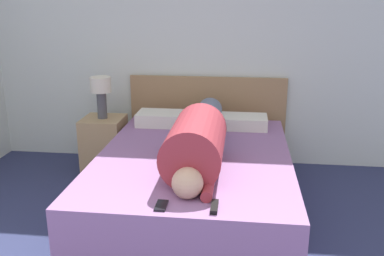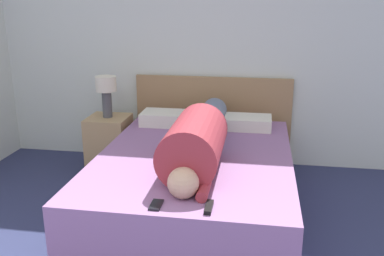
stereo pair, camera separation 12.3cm
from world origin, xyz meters
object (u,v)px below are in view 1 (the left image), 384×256
at_px(nightstand, 104,145).
at_px(person_lying, 199,138).
at_px(bed, 194,184).
at_px(pillow_near_headboard, 172,119).
at_px(table_lamp, 101,90).
at_px(cell_phone, 161,206).
at_px(pillow_second, 234,121).
at_px(tv_remote, 214,207).

bearing_deg(nightstand, person_lying, -40.30).
height_order(bed, nightstand, nightstand).
distance_m(bed, pillow_near_headboard, 0.86).
bearing_deg(person_lying, nightstand, 139.70).
bearing_deg(table_lamp, cell_phone, -61.60).
height_order(nightstand, pillow_second, pillow_second).
relative_size(bed, cell_phone, 15.49).
distance_m(table_lamp, cell_phone, 1.87).
relative_size(table_lamp, cell_phone, 3.04).
bearing_deg(person_lying, tv_remote, -77.39).
relative_size(nightstand, table_lamp, 1.40).
distance_m(table_lamp, pillow_near_headboard, 0.71).
height_order(pillow_second, tv_remote, pillow_second).
distance_m(pillow_near_headboard, tv_remote, 1.70).
distance_m(table_lamp, person_lying, 1.34).
distance_m(person_lying, pillow_second, 0.90).
relative_size(table_lamp, pillow_near_headboard, 0.62).
relative_size(bed, pillow_second, 3.32).
bearing_deg(table_lamp, pillow_second, 0.18).
height_order(table_lamp, cell_phone, table_lamp).
height_order(bed, pillow_near_headboard, pillow_near_headboard).
distance_m(person_lying, cell_phone, 0.79).
distance_m(nightstand, tv_remote, 2.01).
bearing_deg(nightstand, tv_remote, -53.78).
bearing_deg(nightstand, cell_phone, -61.60).
bearing_deg(pillow_second, table_lamp, -179.82).
bearing_deg(pillow_near_headboard, table_lamp, -179.66).
bearing_deg(nightstand, table_lamp, 90.00).
bearing_deg(bed, table_lamp, 142.74).
bearing_deg(pillow_second, person_lying, -105.14).
bearing_deg(nightstand, bed, -37.26).
height_order(nightstand, tv_remote, nightstand).
height_order(pillow_near_headboard, cell_phone, pillow_near_headboard).
distance_m(bed, table_lamp, 1.34).
bearing_deg(pillow_second, nightstand, -179.82).
relative_size(pillow_second, tv_remote, 4.04).
relative_size(person_lying, pillow_near_headboard, 2.78).
relative_size(pillow_second, cell_phone, 4.66).
height_order(nightstand, pillow_near_headboard, pillow_near_headboard).
xyz_separation_m(nightstand, pillow_near_headboard, (0.67, 0.00, 0.29)).
distance_m(pillow_second, cell_phone, 1.67).
distance_m(person_lying, tv_remote, 0.79).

